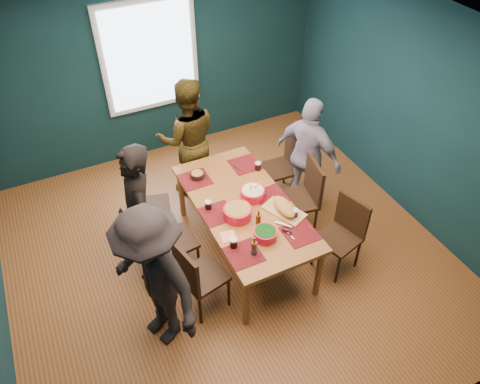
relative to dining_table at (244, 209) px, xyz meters
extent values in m
cube|color=brown|center=(-0.22, 0.00, -0.70)|extent=(5.00, 5.00, 0.01)
cube|color=silver|center=(-0.22, 0.00, 2.01)|extent=(5.00, 5.00, 0.01)
cube|color=#0F2D33|center=(2.28, 0.00, 0.66)|extent=(0.01, 5.00, 2.70)
cube|color=#0F2D33|center=(-0.22, 2.50, 0.66)|extent=(5.00, 0.01, 2.70)
cube|color=#0F2D33|center=(-0.22, -2.50, 0.66)|extent=(5.00, 0.01, 2.70)
cube|color=beige|center=(-0.22, 2.47, 0.86)|extent=(1.35, 0.06, 1.55)
cube|color=brown|center=(0.00, 0.00, 0.05)|extent=(1.02, 2.02, 0.05)
cylinder|color=brown|center=(-0.44, -0.93, -0.34)|extent=(0.07, 0.07, 0.72)
cylinder|color=brown|center=(0.44, -0.93, -0.34)|extent=(0.07, 0.07, 0.72)
cylinder|color=brown|center=(-0.44, 0.93, -0.34)|extent=(0.07, 0.07, 0.72)
cylinder|color=brown|center=(0.44, 0.93, -0.34)|extent=(0.07, 0.07, 0.72)
cube|color=black|center=(-0.88, 0.74, -0.24)|extent=(0.52, 0.52, 0.04)
cube|color=black|center=(-1.07, 0.79, 0.01)|extent=(0.14, 0.42, 0.47)
cylinder|color=black|center=(-1.10, 0.61, -0.48)|extent=(0.03, 0.03, 0.44)
cylinder|color=black|center=(-0.75, 0.52, -0.48)|extent=(0.03, 0.03, 0.44)
cylinder|color=black|center=(-1.01, 0.96, -0.48)|extent=(0.03, 0.03, 0.44)
cylinder|color=black|center=(-0.66, 0.87, -0.48)|extent=(0.03, 0.03, 0.44)
cube|color=black|center=(-0.82, 0.09, -0.23)|extent=(0.47, 0.47, 0.04)
cube|color=black|center=(-1.01, 0.07, 0.02)|extent=(0.08, 0.43, 0.47)
cylinder|color=black|center=(-0.99, -0.11, -0.47)|extent=(0.03, 0.03, 0.44)
cylinder|color=black|center=(-0.62, -0.07, -0.47)|extent=(0.03, 0.03, 0.44)
cylinder|color=black|center=(-1.02, 0.26, -0.47)|extent=(0.03, 0.03, 0.44)
cylinder|color=black|center=(-0.66, 0.29, -0.47)|extent=(0.03, 0.03, 0.44)
cube|color=black|center=(-0.72, -0.50, -0.23)|extent=(0.52, 0.52, 0.04)
cube|color=black|center=(-0.91, -0.54, 0.03)|extent=(0.13, 0.43, 0.47)
cylinder|color=black|center=(-0.86, -0.72, -0.47)|extent=(0.03, 0.03, 0.44)
cylinder|color=black|center=(-0.50, -0.64, -0.47)|extent=(0.03, 0.03, 0.44)
cylinder|color=black|center=(-0.94, -0.36, -0.47)|extent=(0.03, 0.03, 0.44)
cylinder|color=black|center=(-0.58, -0.28, -0.47)|extent=(0.03, 0.03, 0.44)
cube|color=black|center=(0.89, 0.74, -0.25)|extent=(0.44, 0.44, 0.04)
cube|color=black|center=(1.08, 0.73, 0.00)|extent=(0.07, 0.42, 0.46)
cylinder|color=black|center=(0.70, 0.57, -0.48)|extent=(0.03, 0.03, 0.43)
cylinder|color=black|center=(1.06, 0.55, -0.48)|extent=(0.03, 0.03, 0.43)
cylinder|color=black|center=(0.73, 0.93, -0.48)|extent=(0.03, 0.03, 0.43)
cylinder|color=black|center=(1.08, 0.91, -0.48)|extent=(0.03, 0.03, 0.43)
cube|color=black|center=(0.74, 0.06, -0.20)|extent=(0.54, 0.54, 0.04)
cube|color=black|center=(0.94, 0.02, 0.07)|extent=(0.12, 0.46, 0.50)
cylinder|color=black|center=(0.51, -0.10, -0.46)|extent=(0.04, 0.04, 0.47)
cylinder|color=black|center=(0.90, -0.17, -0.46)|extent=(0.04, 0.04, 0.47)
cylinder|color=black|center=(0.58, 0.28, -0.46)|extent=(0.04, 0.04, 0.47)
cylinder|color=black|center=(0.97, 0.22, -0.46)|extent=(0.04, 0.04, 0.47)
cube|color=black|center=(0.86, -0.67, -0.24)|extent=(0.52, 0.52, 0.04)
cube|color=black|center=(1.04, -0.62, 0.01)|extent=(0.15, 0.42, 0.46)
cylinder|color=black|center=(0.73, -0.90, -0.48)|extent=(0.03, 0.03, 0.43)
cylinder|color=black|center=(1.08, -0.80, -0.48)|extent=(0.03, 0.03, 0.43)
cylinder|color=black|center=(0.63, -0.55, -0.48)|extent=(0.03, 0.03, 0.43)
cylinder|color=black|center=(0.98, -0.45, -0.48)|extent=(0.03, 0.03, 0.43)
imported|color=black|center=(-1.13, 0.26, 0.17)|extent=(0.47, 0.67, 1.73)
imported|color=black|center=(-0.14, 1.39, 0.15)|extent=(0.95, 0.82, 1.69)
imported|color=white|center=(1.12, 0.43, 0.10)|extent=(0.73, 1.01, 1.59)
imported|color=black|center=(-1.27, -0.64, 0.17)|extent=(1.01, 1.27, 1.72)
cylinder|color=red|center=(-0.15, -0.14, 0.13)|extent=(0.31, 0.31, 0.13)
cylinder|color=#509436|center=(-0.15, -0.14, 0.19)|extent=(0.28, 0.28, 0.02)
cylinder|color=red|center=(0.14, 0.07, 0.13)|extent=(0.28, 0.28, 0.11)
cylinder|color=beige|center=(0.14, 0.07, 0.18)|extent=(0.25, 0.25, 0.02)
cylinder|color=tan|center=(0.18, 0.07, 0.22)|extent=(0.08, 0.15, 0.22)
cylinder|color=tan|center=(0.11, 0.07, 0.22)|extent=(0.07, 0.16, 0.22)
cylinder|color=red|center=(-0.03, -0.55, 0.12)|extent=(0.25, 0.25, 0.10)
cylinder|color=#124916|center=(-0.03, -0.55, 0.17)|extent=(0.22, 0.22, 0.02)
cube|color=tan|center=(0.34, -0.29, 0.08)|extent=(0.41, 0.53, 0.02)
ellipsoid|color=#BD7F43|center=(0.34, -0.29, 0.15)|extent=(0.31, 0.41, 0.11)
cube|color=#B7B8BF|center=(0.23, -0.48, 0.10)|extent=(0.14, 0.16, 0.00)
cylinder|color=black|center=(0.21, -0.59, 0.10)|extent=(0.08, 0.09, 0.02)
sphere|color=#135515|center=(0.34, -0.40, 0.15)|extent=(0.03, 0.03, 0.03)
sphere|color=#135515|center=(0.34, -0.29, 0.15)|extent=(0.03, 0.03, 0.03)
sphere|color=#135515|center=(0.34, -0.19, 0.15)|extent=(0.03, 0.03, 0.03)
cylinder|color=black|center=(-0.29, 0.68, 0.11)|extent=(0.17, 0.17, 0.07)
cylinder|color=#509436|center=(-0.29, 0.68, 0.13)|extent=(0.14, 0.14, 0.02)
cylinder|color=#44250C|center=(-0.24, -0.69, 0.16)|extent=(0.06, 0.06, 0.17)
cylinder|color=#44250C|center=(-0.24, -0.69, 0.27)|extent=(0.02, 0.02, 0.07)
cylinder|color=#1733A3|center=(-0.24, -0.69, 0.13)|extent=(0.06, 0.06, 0.04)
cylinder|color=#44250C|center=(-0.01, -0.35, 0.15)|extent=(0.06, 0.06, 0.16)
cylinder|color=#44250C|center=(-0.01, -0.35, 0.26)|extent=(0.02, 0.02, 0.06)
cylinder|color=black|center=(-0.38, -0.52, 0.13)|extent=(0.08, 0.08, 0.11)
cylinder|color=silver|center=(-0.38, -0.52, 0.18)|extent=(0.08, 0.08, 0.02)
cylinder|color=black|center=(0.41, -0.41, 0.12)|extent=(0.07, 0.07, 0.10)
cylinder|color=silver|center=(0.41, -0.41, 0.17)|extent=(0.08, 0.08, 0.02)
cylinder|color=black|center=(0.43, 0.50, 0.12)|extent=(0.07, 0.07, 0.10)
cylinder|color=silver|center=(0.43, 0.50, 0.17)|extent=(0.08, 0.08, 0.02)
cylinder|color=black|center=(-0.39, 0.12, 0.12)|extent=(0.07, 0.07, 0.10)
cylinder|color=silver|center=(-0.39, 0.12, 0.17)|extent=(0.08, 0.08, 0.02)
cube|color=#FF906B|center=(0.36, 0.11, 0.07)|extent=(0.16, 0.16, 0.00)
cube|color=#FF906B|center=(-0.37, -0.36, 0.07)|extent=(0.18, 0.18, 0.00)
cube|color=#FF906B|center=(0.38, -0.73, 0.07)|extent=(0.13, 0.13, 0.00)
camera|label=1|loc=(-1.73, -3.44, 3.66)|focal=35.00mm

